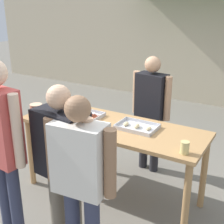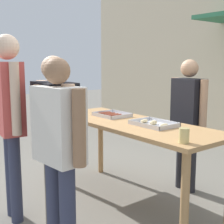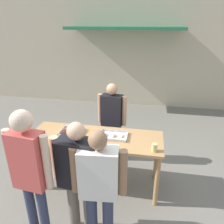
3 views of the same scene
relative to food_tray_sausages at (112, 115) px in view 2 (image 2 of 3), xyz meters
The scene contains 11 objects.
ground_plane 1.01m from the food_tray_sausages, ahead, with size 24.00×24.00×0.00m, color slate.
serving_table 0.42m from the food_tray_sausages, ahead, with size 2.11×0.75×0.91m.
food_tray_sausages is the anchor object (origin of this frame).
food_tray_buns 0.68m from the food_tray_sausages, ahead, with size 0.43×0.30×0.05m.
condiment_jar_mustard 0.61m from the food_tray_sausages, 149.46° to the right, with size 0.07×0.07×0.08m.
condiment_jar_ketchup 0.53m from the food_tray_sausages, 145.53° to the right, with size 0.07×0.07×0.08m.
beer_cup 1.34m from the food_tray_sausages, 12.99° to the right, with size 0.08×0.08×0.12m.
person_server_behind_table 0.89m from the food_tray_sausages, 54.02° to the left, with size 0.55×0.26×1.57m.
person_customer_holding_hotdog 1.19m from the food_tray_sausages, 92.51° to the right, with size 0.54×0.25×1.79m.
person_customer_with_cup 1.28m from the food_tray_sausages, 56.70° to the right, with size 0.63×0.28×1.57m.
person_customer_waiting_in_line 1.05m from the food_tray_sausages, 65.79° to the right, with size 0.69×0.31×1.59m.
Camera 2 is at (2.44, -2.15, 1.53)m, focal length 50.00 mm.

